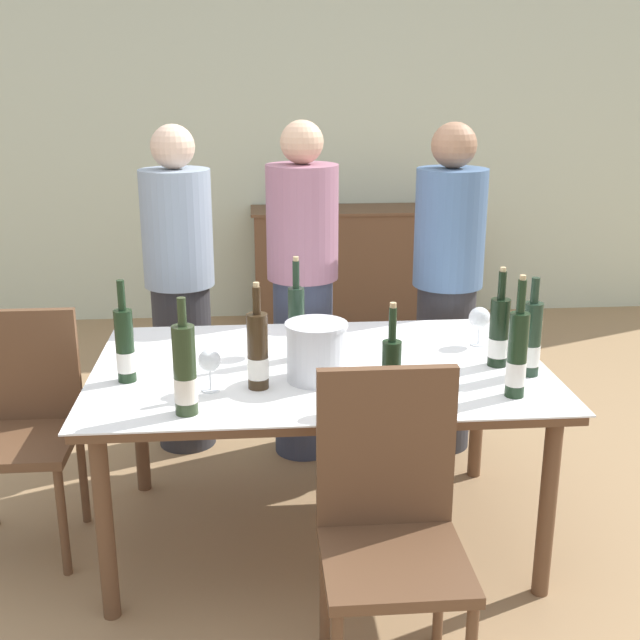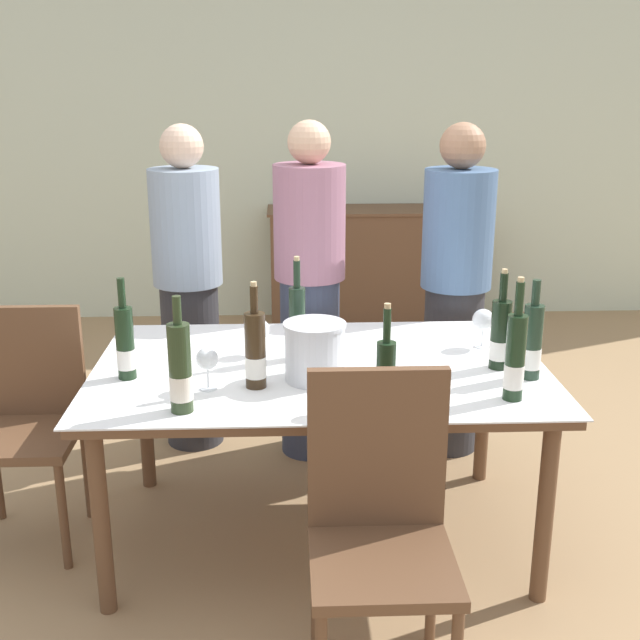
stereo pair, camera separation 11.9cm
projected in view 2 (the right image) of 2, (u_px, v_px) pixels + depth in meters
ground_plane at (320, 534)px, 3.24m from camera, size 12.00×12.00×0.00m
back_wall at (302, 129)px, 5.85m from camera, size 8.00×0.10×2.80m
sideboard_cabinet at (372, 267)px, 5.88m from camera, size 1.52×0.46×0.86m
dining_table at (320, 381)px, 3.05m from camera, size 1.70×1.08×0.73m
ice_bucket at (315, 350)px, 2.86m from camera, size 0.23×0.23×0.21m
wine_bottle_0 at (297, 324)px, 3.06m from camera, size 0.06×0.06×0.40m
wine_bottle_1 at (532, 343)px, 2.87m from camera, size 0.07×0.07×0.37m
wine_bottle_2 at (255, 352)px, 2.79m from camera, size 0.07×0.07×0.38m
wine_bottle_3 at (500, 336)px, 2.97m from camera, size 0.08×0.08×0.38m
wine_bottle_4 at (125, 344)px, 2.87m from camera, size 0.07×0.07×0.37m
wine_bottle_5 at (515, 358)px, 2.68m from camera, size 0.07×0.07×0.43m
wine_bottle_6 at (180, 371)px, 2.58m from camera, size 0.08×0.08×0.39m
wine_bottle_7 at (386, 378)px, 2.57m from camera, size 0.06×0.06×0.37m
wine_glass_0 at (483, 321)px, 3.20m from camera, size 0.09×0.09×0.16m
wine_glass_1 at (259, 330)px, 3.12m from camera, size 0.08×0.08×0.15m
wine_glass_2 at (207, 360)px, 2.77m from camera, size 0.08×0.08×0.15m
wine_glass_3 at (339, 384)px, 2.57m from camera, size 0.07×0.07×0.14m
chair_near_front at (380, 515)px, 2.36m from camera, size 0.42×0.42×0.96m
chair_left_end at (26, 410)px, 3.12m from camera, size 0.42×0.42×0.92m
person_host at (189, 291)px, 3.85m from camera, size 0.33×0.33×1.57m
person_guest_left at (310, 294)px, 3.75m from camera, size 0.33×0.33×1.59m
person_guest_right at (455, 293)px, 3.79m from camera, size 0.33×0.33×1.58m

